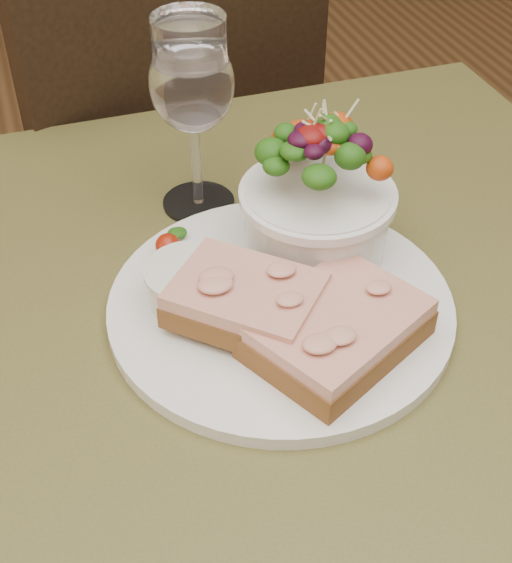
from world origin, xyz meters
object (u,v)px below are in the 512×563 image
object	(u,v)px
dinner_plate	(280,305)
cafe_table	(269,423)
ramekin	(191,284)
sandwich_front	(337,329)
salad_bowl	(318,192)
chair_far	(151,279)
wine_glass	(192,89)
sandwich_back	(246,300)

from	to	relation	value
dinner_plate	cafe_table	bearing A→B (deg)	-121.59
dinner_plate	ramekin	bearing A→B (deg)	163.19
sandwich_front	salad_bowl	world-z (taller)	salad_bowl
chair_far	wine_glass	bearing A→B (deg)	71.95
chair_far	salad_bowl	bearing A→B (deg)	80.17
dinner_plate	sandwich_front	distance (m)	0.07
dinner_plate	sandwich_front	xyz separation A→B (m)	(0.02, -0.06, 0.02)
cafe_table	wine_glass	xyz separation A→B (m)	(-0.00, 0.20, 0.22)
ramekin	chair_far	bearing A→B (deg)	84.80
chair_far	sandwich_back	size ratio (longest dim) A/B	6.47
ramekin	salad_bowl	xyz separation A→B (m)	(0.12, 0.04, 0.04)
chair_far	sandwich_front	bearing A→B (deg)	76.34
dinner_plate	sandwich_back	xyz separation A→B (m)	(-0.03, -0.02, 0.03)
cafe_table	chair_far	bearing A→B (deg)	89.69
ramekin	wine_glass	size ratio (longest dim) A/B	0.39
cafe_table	sandwich_back	world-z (taller)	sandwich_back
cafe_table	chair_far	xyz separation A→B (m)	(0.00, 0.64, -0.36)
chair_far	dinner_plate	distance (m)	0.76
cafe_table	sandwich_back	bearing A→B (deg)	131.33
ramekin	wine_glass	world-z (taller)	wine_glass
dinner_plate	sandwich_front	size ratio (longest dim) A/B	1.79
sandwich_front	salad_bowl	distance (m)	0.13
chair_far	sandwich_back	xyz separation A→B (m)	(-0.02, -0.62, 0.49)
salad_bowl	chair_far	bearing A→B (deg)	97.19
sandwich_front	wine_glass	bearing A→B (deg)	73.91
wine_glass	sandwich_front	bearing A→B (deg)	-78.50
sandwich_front	ramekin	world-z (taller)	ramekin
dinner_plate	wine_glass	world-z (taller)	wine_glass
chair_far	ramekin	distance (m)	0.76
dinner_plate	sandwich_back	size ratio (longest dim) A/B	2.05
cafe_table	salad_bowl	bearing A→B (deg)	50.94
cafe_table	chair_far	size ratio (longest dim) A/B	0.89
ramekin	sandwich_front	bearing A→B (deg)	-41.76
sandwich_back	salad_bowl	world-z (taller)	salad_bowl
chair_far	wine_glass	size ratio (longest dim) A/B	5.14
salad_bowl	sandwich_front	bearing A→B (deg)	-104.15
dinner_plate	sandwich_back	bearing A→B (deg)	-155.82
ramekin	dinner_plate	bearing A→B (deg)	-16.81
cafe_table	salad_bowl	xyz separation A→B (m)	(0.07, 0.09, 0.17)
cafe_table	sandwich_front	bearing A→B (deg)	-34.32
dinner_plate	ramekin	size ratio (longest dim) A/B	4.16
sandwich_back	salad_bowl	size ratio (longest dim) A/B	1.10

